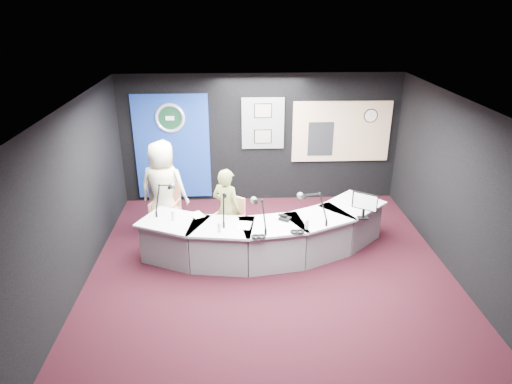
{
  "coord_description": "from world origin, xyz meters",
  "views": [
    {
      "loc": [
        -0.55,
        -6.49,
        4.24
      ],
      "look_at": [
        -0.2,
        0.8,
        1.1
      ],
      "focal_mm": 32.0,
      "sensor_mm": 36.0,
      "label": 1
    }
  ],
  "objects_px": {
    "armchair_left": "(165,209)",
    "armchair_right": "(227,223)",
    "person_man": "(163,188)",
    "broadcast_desk": "(265,235)",
    "person_woman": "(227,210)"
  },
  "relations": [
    {
      "from": "armchair_left",
      "to": "person_man",
      "type": "distance_m",
      "value": 0.44
    },
    {
      "from": "broadcast_desk",
      "to": "person_woman",
      "type": "bearing_deg",
      "value": 159.65
    },
    {
      "from": "armchair_left",
      "to": "person_man",
      "type": "xyz_separation_m",
      "value": [
        -0.0,
        0.0,
        0.44
      ]
    },
    {
      "from": "person_man",
      "to": "broadcast_desk",
      "type": "bearing_deg",
      "value": 166.12
    },
    {
      "from": "broadcast_desk",
      "to": "armchair_left",
      "type": "bearing_deg",
      "value": 153.71
    },
    {
      "from": "armchair_right",
      "to": "person_man",
      "type": "distance_m",
      "value": 1.43
    },
    {
      "from": "person_man",
      "to": "armchair_left",
      "type": "bearing_deg",
      "value": -167.6
    },
    {
      "from": "armchair_left",
      "to": "armchair_right",
      "type": "bearing_deg",
      "value": -15.93
    },
    {
      "from": "armchair_right",
      "to": "person_woman",
      "type": "xyz_separation_m",
      "value": [
        0.0,
        0.0,
        0.27
      ]
    },
    {
      "from": "armchair_right",
      "to": "person_man",
      "type": "xyz_separation_m",
      "value": [
        -1.19,
        0.67,
        0.42
      ]
    },
    {
      "from": "broadcast_desk",
      "to": "person_man",
      "type": "relative_size",
      "value": 2.43
    },
    {
      "from": "broadcast_desk",
      "to": "person_man",
      "type": "bearing_deg",
      "value": 153.71
    },
    {
      "from": "person_woman",
      "to": "armchair_left",
      "type": "bearing_deg",
      "value": 3.11
    },
    {
      "from": "broadcast_desk",
      "to": "armchair_right",
      "type": "distance_m",
      "value": 0.72
    },
    {
      "from": "armchair_right",
      "to": "person_woman",
      "type": "relative_size",
      "value": 0.65
    }
  ]
}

